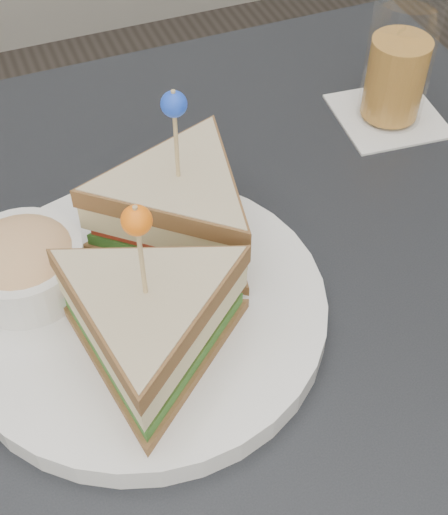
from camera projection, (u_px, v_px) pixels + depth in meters
table at (218, 362)px, 0.64m from camera, size 0.80×0.80×0.75m
plate_meal at (147, 273)px, 0.55m from camera, size 0.34×0.34×0.17m
drink_set at (398, 67)px, 0.72m from camera, size 0.12×0.12×0.14m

